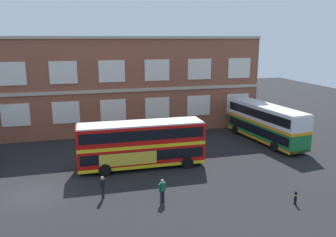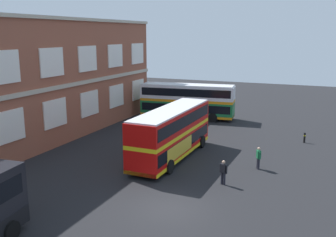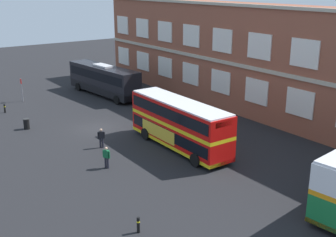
{
  "view_description": "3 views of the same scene",
  "coord_description": "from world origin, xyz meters",
  "px_view_note": "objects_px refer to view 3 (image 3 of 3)",
  "views": [
    {
      "loc": [
        3.5,
        -24.92,
        11.25
      ],
      "look_at": [
        11.4,
        4.62,
        3.99
      ],
      "focal_mm": 36.64,
      "sensor_mm": 36.0,
      "label": 1
    },
    {
      "loc": [
        -18.79,
        -8.0,
        9.95
      ],
      "look_at": [
        9.5,
        4.11,
        3.07
      ],
      "focal_mm": 40.83,
      "sensor_mm": 36.0,
      "label": 2
    },
    {
      "loc": [
        35.56,
        -17.06,
        13.4
      ],
      "look_at": [
        7.79,
        2.88,
        2.47
      ],
      "focal_mm": 45.74,
      "sensor_mm": 36.0,
      "label": 3
    }
  ],
  "objects_px": {
    "second_passenger": "(101,137)",
    "station_litter_bin": "(26,124)",
    "touring_coach": "(104,80)",
    "safety_bollard_west": "(5,108)",
    "safety_bollard_east": "(138,225)",
    "waiting_passenger": "(106,157)",
    "bus_stand_flag": "(22,88)",
    "double_decker_near": "(179,124)"
  },
  "relations": [
    {
      "from": "second_passenger",
      "to": "safety_bollard_west",
      "type": "distance_m",
      "value": 15.65
    },
    {
      "from": "waiting_passenger",
      "to": "bus_stand_flag",
      "type": "xyz_separation_m",
      "value": [
        -22.62,
        0.9,
        0.7
      ]
    },
    {
      "from": "second_passenger",
      "to": "safety_bollard_west",
      "type": "height_order",
      "value": "second_passenger"
    },
    {
      "from": "safety_bollard_east",
      "to": "safety_bollard_west",
      "type": "bearing_deg",
      "value": 178.85
    },
    {
      "from": "bus_stand_flag",
      "to": "safety_bollard_east",
      "type": "xyz_separation_m",
      "value": [
        31.43,
        -3.58,
        -1.14
      ]
    },
    {
      "from": "waiting_passenger",
      "to": "safety_bollard_east",
      "type": "distance_m",
      "value": 9.22
    },
    {
      "from": "waiting_passenger",
      "to": "safety_bollard_east",
      "type": "bearing_deg",
      "value": -16.94
    },
    {
      "from": "safety_bollard_west",
      "to": "safety_bollard_east",
      "type": "height_order",
      "value": "same"
    },
    {
      "from": "safety_bollard_east",
      "to": "station_litter_bin",
      "type": "bearing_deg",
      "value": 178.07
    },
    {
      "from": "touring_coach",
      "to": "safety_bollard_west",
      "type": "xyz_separation_m",
      "value": [
        0.51,
        -12.2,
        -1.42
      ]
    },
    {
      "from": "safety_bollard_west",
      "to": "safety_bollard_east",
      "type": "xyz_separation_m",
      "value": [
        27.97,
        -0.56,
        0.0
      ]
    },
    {
      "from": "touring_coach",
      "to": "double_decker_near",
      "type": "bearing_deg",
      "value": -9.1
    },
    {
      "from": "double_decker_near",
      "to": "waiting_passenger",
      "type": "relative_size",
      "value": 6.49
    },
    {
      "from": "waiting_passenger",
      "to": "touring_coach",
      "type": "bearing_deg",
      "value": 152.88
    },
    {
      "from": "double_decker_near",
      "to": "waiting_passenger",
      "type": "distance_m",
      "value": 7.06
    },
    {
      "from": "second_passenger",
      "to": "station_litter_bin",
      "type": "height_order",
      "value": "second_passenger"
    },
    {
      "from": "waiting_passenger",
      "to": "station_litter_bin",
      "type": "bearing_deg",
      "value": -171.06
    },
    {
      "from": "bus_stand_flag",
      "to": "station_litter_bin",
      "type": "height_order",
      "value": "bus_stand_flag"
    },
    {
      "from": "double_decker_near",
      "to": "waiting_passenger",
      "type": "height_order",
      "value": "double_decker_near"
    },
    {
      "from": "bus_stand_flag",
      "to": "station_litter_bin",
      "type": "bearing_deg",
      "value": -15.78
    },
    {
      "from": "touring_coach",
      "to": "safety_bollard_east",
      "type": "bearing_deg",
      "value": -24.13
    },
    {
      "from": "waiting_passenger",
      "to": "safety_bollard_west",
      "type": "xyz_separation_m",
      "value": [
        -19.16,
        -2.12,
        -0.44
      ]
    },
    {
      "from": "safety_bollard_west",
      "to": "second_passenger",
      "type": "bearing_deg",
      "value": 13.83
    },
    {
      "from": "second_passenger",
      "to": "double_decker_near",
      "type": "bearing_deg",
      "value": 54.49
    },
    {
      "from": "second_passenger",
      "to": "safety_bollard_east",
      "type": "bearing_deg",
      "value": -18.59
    },
    {
      "from": "double_decker_near",
      "to": "safety_bollard_east",
      "type": "bearing_deg",
      "value": -47.04
    },
    {
      "from": "waiting_passenger",
      "to": "safety_bollard_west",
      "type": "relative_size",
      "value": 1.79
    },
    {
      "from": "waiting_passenger",
      "to": "bus_stand_flag",
      "type": "distance_m",
      "value": 22.65
    },
    {
      "from": "station_litter_bin",
      "to": "safety_bollard_west",
      "type": "distance_m",
      "value": 6.68
    },
    {
      "from": "touring_coach",
      "to": "safety_bollard_west",
      "type": "distance_m",
      "value": 12.29
    },
    {
      "from": "touring_coach",
      "to": "bus_stand_flag",
      "type": "relative_size",
      "value": 4.52
    },
    {
      "from": "station_litter_bin",
      "to": "safety_bollard_west",
      "type": "xyz_separation_m",
      "value": [
        -6.68,
        -0.16,
        -0.03
      ]
    },
    {
      "from": "second_passenger",
      "to": "bus_stand_flag",
      "type": "relative_size",
      "value": 0.63
    },
    {
      "from": "double_decker_near",
      "to": "safety_bollard_west",
      "type": "xyz_separation_m",
      "value": [
        -19.0,
        -9.08,
        -1.66
      ]
    },
    {
      "from": "double_decker_near",
      "to": "safety_bollard_west",
      "type": "relative_size",
      "value": 11.62
    },
    {
      "from": "bus_stand_flag",
      "to": "touring_coach",
      "type": "bearing_deg",
      "value": 72.21
    },
    {
      "from": "touring_coach",
      "to": "second_passenger",
      "type": "xyz_separation_m",
      "value": [
        15.7,
        -8.46,
        -0.98
      ]
    },
    {
      "from": "waiting_passenger",
      "to": "safety_bollard_east",
      "type": "height_order",
      "value": "waiting_passenger"
    },
    {
      "from": "bus_stand_flag",
      "to": "safety_bollard_west",
      "type": "bearing_deg",
      "value": -41.14
    },
    {
      "from": "bus_stand_flag",
      "to": "station_litter_bin",
      "type": "relative_size",
      "value": 2.62
    },
    {
      "from": "bus_stand_flag",
      "to": "safety_bollard_east",
      "type": "distance_m",
      "value": 31.66
    },
    {
      "from": "touring_coach",
      "to": "waiting_passenger",
      "type": "distance_m",
      "value": 22.13
    }
  ]
}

